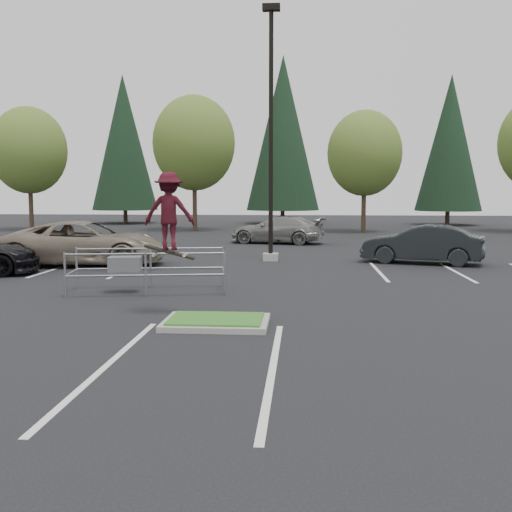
# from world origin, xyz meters

# --- Properties ---
(ground) EXTENTS (120.00, 120.00, 0.00)m
(ground) POSITION_xyz_m (0.00, 0.00, 0.00)
(ground) COLOR black
(ground) RESTS_ON ground
(grass_median) EXTENTS (2.20, 1.60, 0.16)m
(grass_median) POSITION_xyz_m (0.00, 0.00, 0.08)
(grass_median) COLOR gray
(grass_median) RESTS_ON ground
(stall_lines) EXTENTS (22.62, 17.60, 0.01)m
(stall_lines) POSITION_xyz_m (-1.35, 6.02, 0.00)
(stall_lines) COLOR silver
(stall_lines) RESTS_ON ground
(light_pole) EXTENTS (0.70, 0.60, 10.12)m
(light_pole) POSITION_xyz_m (0.50, 12.00, 4.56)
(light_pole) COLOR gray
(light_pole) RESTS_ON ground
(decid_a) EXTENTS (5.44, 5.44, 8.91)m
(decid_a) POSITION_xyz_m (-18.01, 30.03, 5.58)
(decid_a) COLOR #38281C
(decid_a) RESTS_ON ground
(decid_b) EXTENTS (5.89, 5.89, 9.64)m
(decid_b) POSITION_xyz_m (-6.01, 30.53, 6.04)
(decid_b) COLOR #38281C
(decid_b) RESTS_ON ground
(decid_c) EXTENTS (5.12, 5.12, 8.38)m
(decid_c) POSITION_xyz_m (5.99, 29.83, 5.25)
(decid_c) COLOR #38281C
(decid_c) RESTS_ON ground
(conif_a) EXTENTS (5.72, 5.72, 13.00)m
(conif_a) POSITION_xyz_m (-14.00, 40.00, 7.10)
(conif_a) COLOR #38281C
(conif_a) RESTS_ON ground
(conif_b) EXTENTS (6.38, 6.38, 14.50)m
(conif_b) POSITION_xyz_m (0.00, 40.50, 7.85)
(conif_b) COLOR #38281C
(conif_b) RESTS_ON ground
(conif_c) EXTENTS (5.50, 5.50, 12.50)m
(conif_c) POSITION_xyz_m (14.00, 39.50, 6.85)
(conif_c) COLOR #38281C
(conif_c) RESTS_ON ground
(cart_corral) EXTENTS (4.48, 2.23, 1.22)m
(cart_corral) POSITION_xyz_m (-2.98, 3.92, 0.76)
(cart_corral) COLOR gray
(cart_corral) RESTS_ON ground
(skateboarder) EXTENTS (1.15, 0.68, 1.98)m
(skateboarder) POSITION_xyz_m (-1.20, 1.00, 2.36)
(skateboarder) COLOR black
(skateboarder) RESTS_ON ground
(car_l_tan) EXTENTS (6.28, 3.20, 1.70)m
(car_l_tan) POSITION_xyz_m (-6.50, 9.89, 0.85)
(car_l_tan) COLOR gray
(car_l_tan) RESTS_ON ground
(car_r_charc) EXTENTS (4.90, 2.92, 1.53)m
(car_r_charc) POSITION_xyz_m (6.50, 11.50, 0.76)
(car_r_charc) COLOR black
(car_r_charc) RESTS_ON ground
(car_far_silver) EXTENTS (5.42, 3.12, 1.48)m
(car_far_silver) POSITION_xyz_m (0.47, 20.26, 0.74)
(car_far_silver) COLOR gray
(car_far_silver) RESTS_ON ground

